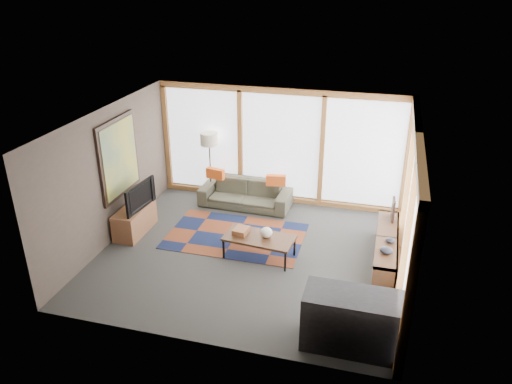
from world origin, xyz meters
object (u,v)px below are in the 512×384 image
(floor_lamp, at_px, (210,166))
(bar_counter, at_px, (352,321))
(television, at_px, (137,196))
(coffee_table, at_px, (259,247))
(bookshelf, at_px, (386,250))
(sofa, at_px, (245,194))
(tv_console, at_px, (135,220))

(floor_lamp, xyz_separation_m, bar_counter, (3.57, -4.13, -0.36))
(floor_lamp, height_order, television, floor_lamp)
(coffee_table, xyz_separation_m, bar_counter, (1.84, -1.94, 0.22))
(floor_lamp, relative_size, bookshelf, 0.74)
(coffee_table, bearing_deg, sofa, 113.01)
(coffee_table, relative_size, tv_console, 1.17)
(coffee_table, relative_size, bar_counter, 0.94)
(coffee_table, bearing_deg, bookshelf, 10.45)
(sofa, xyz_separation_m, bookshelf, (3.10, -1.59, -0.03))
(bar_counter, bearing_deg, bookshelf, 80.45)
(tv_console, xyz_separation_m, television, (0.09, 0.02, 0.54))
(tv_console, xyz_separation_m, bar_counter, (4.49, -2.20, 0.16))
(floor_lamp, height_order, tv_console, floor_lamp)
(floor_lamp, distance_m, coffee_table, 2.85)
(tv_console, distance_m, television, 0.55)
(coffee_table, bearing_deg, floor_lamp, 128.25)
(television, height_order, bar_counter, television)
(floor_lamp, height_order, bar_counter, floor_lamp)
(sofa, distance_m, tv_console, 2.50)
(tv_console, relative_size, bar_counter, 0.80)
(television, bearing_deg, tv_console, 106.02)
(sofa, relative_size, tv_console, 1.85)
(tv_console, bearing_deg, coffee_table, -5.74)
(sofa, relative_size, bar_counter, 1.49)
(television, relative_size, bar_counter, 0.70)
(floor_lamp, distance_m, bar_counter, 5.47)
(coffee_table, height_order, tv_console, tv_console)
(television, bearing_deg, bookshelf, -81.85)
(bookshelf, xyz_separation_m, tv_console, (-4.90, -0.15, 0.01))
(sofa, distance_m, floor_lamp, 1.03)
(sofa, bearing_deg, bookshelf, -25.65)
(coffee_table, distance_m, bookshelf, 2.28)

